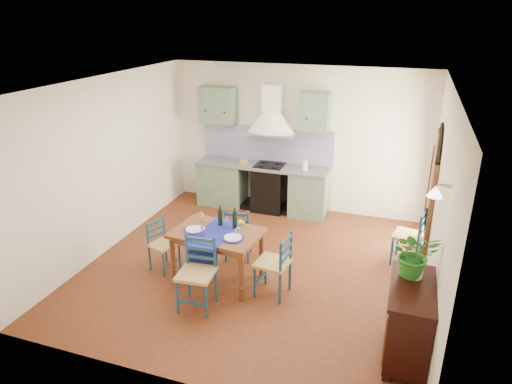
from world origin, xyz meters
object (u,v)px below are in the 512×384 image
Objects in this scene: dining_table at (217,237)px; sideboard at (409,319)px; chair_near at (197,273)px; potted_plant at (415,254)px.

sideboard is (2.66, -0.79, -0.19)m from dining_table.
potted_plant reaches higher than chair_near.
dining_table is at bearing 167.88° from potted_plant.
dining_table is 1.33× the size of chair_near.
potted_plant is at bearing 96.56° from sideboard.
potted_plant reaches higher than sideboard.
dining_table is 2.40× the size of potted_plant.
sideboard is (2.65, -0.12, 0.00)m from chair_near.
sideboard is at bearing -83.44° from potted_plant.
sideboard is 1.92× the size of potted_plant.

